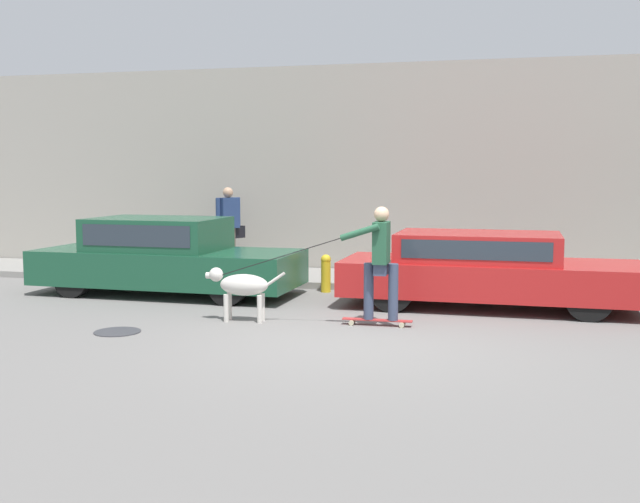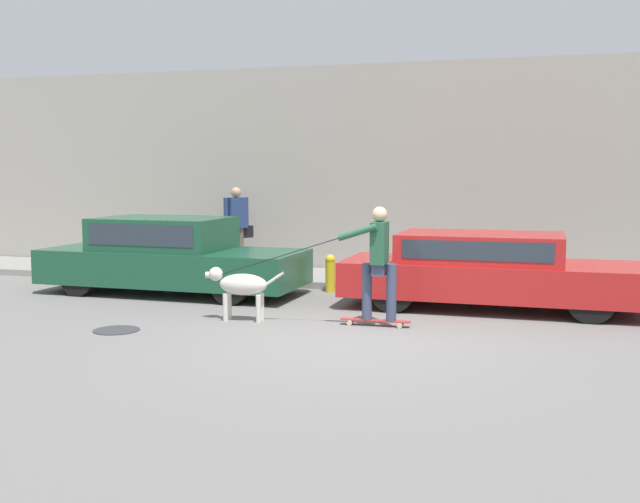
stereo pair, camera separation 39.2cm
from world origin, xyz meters
TOP-DOWN VIEW (x-y plane):
  - ground_plane at (0.00, 0.00)m, footprint 36.00×36.00m
  - back_wall at (0.00, 6.06)m, footprint 32.00×0.30m
  - sidewalk_curb at (0.00, 4.87)m, footprint 30.00×2.04m
  - parked_car_0 at (-3.89, 2.73)m, footprint 4.60×1.85m
  - parked_car_1 at (1.52, 2.72)m, footprint 4.58×1.76m
  - dog at (-1.82, 0.80)m, footprint 1.15×0.36m
  - skateboarder at (0.13, 0.96)m, footprint 2.77×0.56m
  - pedestrian_with_bag at (-3.66, 5.20)m, footprint 0.44×0.66m
  - manhole_cover at (-3.16, -0.29)m, footprint 0.61×0.61m
  - fire_hydrant at (-1.25, 3.60)m, footprint 0.18×0.18m

SIDE VIEW (x-z plane):
  - ground_plane at x=0.00m, z-range 0.00..0.00m
  - manhole_cover at x=-3.16m, z-range 0.00..0.01m
  - sidewalk_curb at x=0.00m, z-range 0.00..0.12m
  - fire_hydrant at x=-1.25m, z-range 0.02..0.68m
  - dog at x=-1.82m, z-range 0.13..0.89m
  - parked_car_1 at x=1.52m, z-range 0.01..1.17m
  - parked_car_0 at x=-3.89m, z-range -0.03..1.29m
  - skateboarder at x=0.13m, z-range 0.12..1.76m
  - pedestrian_with_bag at x=-3.66m, z-range 0.21..1.89m
  - back_wall at x=0.00m, z-range 0.00..4.26m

